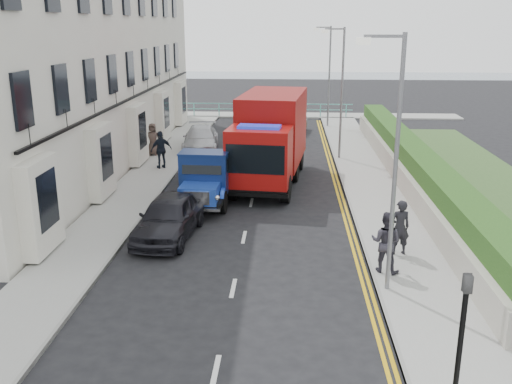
% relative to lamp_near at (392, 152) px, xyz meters
% --- Properties ---
extents(ground, '(120.00, 120.00, 0.00)m').
position_rel_lamp_near_xyz_m(ground, '(-4.18, 2.00, -4.00)').
color(ground, black).
rests_on(ground, ground).
extents(pavement_west, '(2.40, 38.00, 0.12)m').
position_rel_lamp_near_xyz_m(pavement_west, '(-9.38, 11.00, -3.94)').
color(pavement_west, gray).
rests_on(pavement_west, ground).
extents(pavement_east, '(2.60, 38.00, 0.12)m').
position_rel_lamp_near_xyz_m(pavement_east, '(1.12, 11.00, -3.94)').
color(pavement_east, gray).
rests_on(pavement_east, ground).
extents(promenade, '(30.00, 2.50, 0.12)m').
position_rel_lamp_near_xyz_m(promenade, '(-4.18, 31.00, -3.94)').
color(promenade, gray).
rests_on(promenade, ground).
extents(sea_plane, '(120.00, 120.00, 0.00)m').
position_rel_lamp_near_xyz_m(sea_plane, '(-4.18, 62.00, -4.00)').
color(sea_plane, slate).
rests_on(sea_plane, ground).
extents(terrace_west, '(6.31, 30.20, 14.25)m').
position_rel_lamp_near_xyz_m(terrace_west, '(-13.65, 15.00, 3.17)').
color(terrace_west, silver).
rests_on(terrace_west, ground).
extents(garden_east, '(1.45, 28.00, 1.75)m').
position_rel_lamp_near_xyz_m(garden_east, '(3.03, 11.00, -3.10)').
color(garden_east, '#B2AD9E').
rests_on(garden_east, ground).
extents(seafront_railing, '(13.00, 0.08, 1.11)m').
position_rel_lamp_near_xyz_m(seafront_railing, '(-4.18, 30.20, -3.42)').
color(seafront_railing, '#59B2A5').
rests_on(seafront_railing, ground).
extents(lamp_near, '(1.23, 0.18, 7.00)m').
position_rel_lamp_near_xyz_m(lamp_near, '(0.00, 0.00, 0.00)').
color(lamp_near, slate).
rests_on(lamp_near, ground).
extents(lamp_mid, '(1.23, 0.18, 7.00)m').
position_rel_lamp_near_xyz_m(lamp_mid, '(0.00, 16.00, 0.00)').
color(lamp_mid, slate).
rests_on(lamp_mid, ground).
extents(lamp_far, '(1.23, 0.18, 7.00)m').
position_rel_lamp_near_xyz_m(lamp_far, '(0.00, 26.00, 0.00)').
color(lamp_far, slate).
rests_on(lamp_far, ground).
extents(traffic_signal, '(0.16, 0.20, 3.10)m').
position_rel_lamp_near_xyz_m(traffic_signal, '(0.42, -5.50, -1.92)').
color(traffic_signal, black).
rests_on(traffic_signal, ground).
extents(bedford_lorry, '(2.11, 4.90, 2.28)m').
position_rel_lamp_near_xyz_m(bedford_lorry, '(-6.00, 7.41, -2.95)').
color(bedford_lorry, black).
rests_on(bedford_lorry, ground).
extents(red_lorry, '(3.50, 8.02, 4.07)m').
position_rel_lamp_near_xyz_m(red_lorry, '(-3.51, 11.32, -1.83)').
color(red_lorry, black).
rests_on(red_lorry, ground).
extents(parked_car_front, '(2.18, 4.54, 1.50)m').
position_rel_lamp_near_xyz_m(parked_car_front, '(-6.78, 3.88, -3.25)').
color(parked_car_front, black).
rests_on(parked_car_front, ground).
extents(parked_car_mid, '(1.78, 3.93, 1.25)m').
position_rel_lamp_near_xyz_m(parked_car_mid, '(-6.78, 10.32, -3.37)').
color(parked_car_mid, '#5164AD').
rests_on(parked_car_mid, ground).
extents(parked_car_rear, '(2.40, 4.98, 1.40)m').
position_rel_lamp_near_xyz_m(parked_car_rear, '(-7.78, 17.85, -3.30)').
color(parked_car_rear, '#B2B3B7').
rests_on(parked_car_rear, ground).
extents(seafront_car_left, '(3.68, 6.14, 1.60)m').
position_rel_lamp_near_xyz_m(seafront_car_left, '(-4.84, 28.63, -3.20)').
color(seafront_car_left, black).
rests_on(seafront_car_left, ground).
extents(seafront_car_right, '(2.83, 4.91, 1.57)m').
position_rel_lamp_near_xyz_m(seafront_car_right, '(-2.62, 23.39, -3.21)').
color(seafront_car_right, '#BABABF').
rests_on(seafront_car_right, ground).
extents(pedestrian_east_near, '(0.72, 0.54, 1.79)m').
position_rel_lamp_near_xyz_m(pedestrian_east_near, '(0.88, 2.52, -2.98)').
color(pedestrian_east_near, black).
rests_on(pedestrian_east_near, pavement_east).
extents(pedestrian_east_far, '(1.11, 1.00, 1.85)m').
position_rel_lamp_near_xyz_m(pedestrian_east_far, '(0.22, 1.16, -2.95)').
color(pedestrian_east_far, '#312E38').
rests_on(pedestrian_east_far, pavement_east).
extents(pedestrian_west_near, '(1.18, 0.99, 1.89)m').
position_rel_lamp_near_xyz_m(pedestrian_west_near, '(-9.06, 13.18, -2.93)').
color(pedestrian_west_near, black).
rests_on(pedestrian_west_near, pavement_west).
extents(pedestrian_west_far, '(0.88, 0.58, 1.78)m').
position_rel_lamp_near_xyz_m(pedestrian_west_far, '(-10.18, 16.08, -2.99)').
color(pedestrian_west_far, '#463933').
rests_on(pedestrian_west_far, pavement_west).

